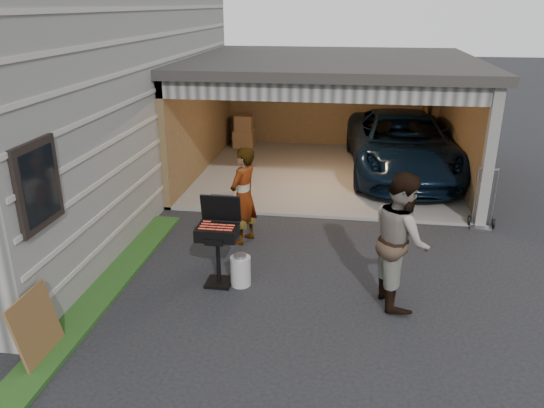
{
  "coord_description": "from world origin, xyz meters",
  "views": [
    {
      "loc": [
        1.27,
        -6.48,
        4.09
      ],
      "look_at": [
        0.15,
        1.18,
        1.15
      ],
      "focal_mm": 35.0,
      "sensor_mm": 36.0,
      "label": 1
    }
  ],
  "objects": [
    {
      "name": "ground",
      "position": [
        0.0,
        0.0,
        0.0
      ],
      "size": [
        80.0,
        80.0,
        0.0
      ],
      "primitive_type": "plane",
      "color": "black",
      "rests_on": "ground"
    },
    {
      "name": "garage",
      "position": [
        0.76,
        6.79,
        1.87
      ],
      "size": [
        6.8,
        6.3,
        2.9
      ],
      "color": "#605E59",
      "rests_on": "ground"
    },
    {
      "name": "hand_truck",
      "position": [
        3.91,
        3.48,
        0.23
      ],
      "size": [
        0.52,
        0.43,
        1.2
      ],
      "rotation": [
        0.0,
        0.0,
        -0.18
      ],
      "color": "slate",
      "rests_on": "ground"
    },
    {
      "name": "plywood_panel",
      "position": [
        -2.34,
        -1.5,
        0.43
      ],
      "size": [
        0.22,
        0.78,
        0.86
      ],
      "primitive_type": "cube",
      "rotation": [
        0.0,
        -0.21,
        0.0
      ],
      "color": "brown",
      "rests_on": "ground"
    },
    {
      "name": "woman",
      "position": [
        -0.52,
        2.2,
        0.88
      ],
      "size": [
        0.64,
        0.76,
        1.77
      ],
      "primitive_type": "imported",
      "rotation": [
        0.0,
        0.0,
        -1.97
      ],
      "color": "#9DB4C6",
      "rests_on": "ground"
    },
    {
      "name": "man",
      "position": [
        2.08,
        0.49,
        0.98
      ],
      "size": [
        0.94,
        1.1,
        1.97
      ],
      "primitive_type": "imported",
      "rotation": [
        0.0,
        0.0,
        1.8
      ],
      "color": "#412919",
      "rests_on": "ground"
    },
    {
      "name": "house",
      "position": [
        -6.0,
        4.0,
        2.75
      ],
      "size": [
        7.0,
        11.0,
        5.5
      ],
      "primitive_type": "cube",
      "color": "#474744",
      "rests_on": "ground"
    },
    {
      "name": "groundcover_strip",
      "position": [
        -2.25,
        -1.0,
        0.03
      ],
      "size": [
        0.5,
        8.0,
        0.06
      ],
      "primitive_type": "cube",
      "color": "#193814",
      "rests_on": "ground"
    },
    {
      "name": "propane_tank",
      "position": [
        -0.26,
        0.62,
        0.24
      ],
      "size": [
        0.37,
        0.37,
        0.47
      ],
      "primitive_type": "cylinder",
      "rotation": [
        0.0,
        0.0,
        0.21
      ],
      "color": "#B0AFAB",
      "rests_on": "ground"
    },
    {
      "name": "minivan",
      "position": [
        2.6,
        6.69,
        0.75
      ],
      "size": [
        2.79,
        5.51,
        1.49
      ],
      "primitive_type": "imported",
      "rotation": [
        0.0,
        0.0,
        0.06
      ],
      "color": "black",
      "rests_on": "ground"
    },
    {
      "name": "bbq_grill",
      "position": [
        -0.6,
        0.63,
        0.82
      ],
      "size": [
        0.62,
        0.54,
        1.37
      ],
      "color": "black",
      "rests_on": "ground"
    }
  ]
}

